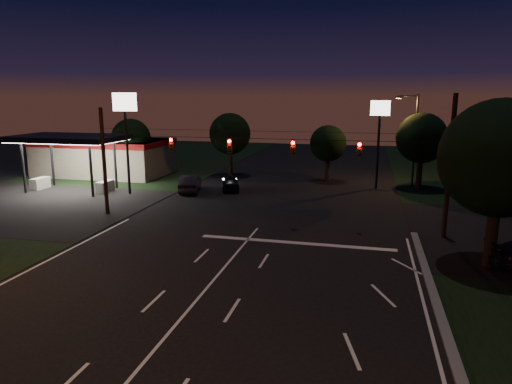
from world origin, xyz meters
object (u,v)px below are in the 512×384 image
(tree_right_near, at_px, (500,159))
(car_oncoming_b, at_px, (190,184))
(car_oncoming_a, at_px, (230,183))
(utility_pole_right, at_px, (443,237))

(tree_right_near, distance_m, car_oncoming_b, 27.01)
(tree_right_near, bearing_deg, car_oncoming_a, 140.45)
(car_oncoming_b, bearing_deg, utility_pole_right, 141.44)
(tree_right_near, xyz_separation_m, car_oncoming_b, (-22.51, 14.10, -4.90))
(car_oncoming_b, bearing_deg, tree_right_near, 133.20)
(tree_right_near, relative_size, car_oncoming_a, 2.24)
(utility_pole_right, height_order, car_oncoming_b, utility_pole_right)
(car_oncoming_a, height_order, car_oncoming_b, car_oncoming_b)
(car_oncoming_a, bearing_deg, tree_right_near, 121.07)
(utility_pole_right, distance_m, car_oncoming_a, 20.65)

